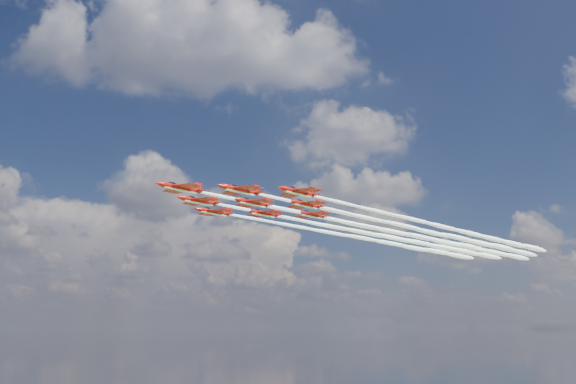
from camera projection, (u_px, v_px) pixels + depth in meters
The scene contains 9 objects.
jet_lead at pixel (357, 224), 162.63m from camera, with size 95.38×90.76×2.98m.
jet_row2_port at pixel (400, 225), 164.45m from camera, with size 95.38×90.76×2.98m.
jet_row2_starb at pixel (359, 231), 175.01m from camera, with size 95.38×90.76×2.98m.
jet_row3_port at pixel (442, 226), 166.27m from camera, with size 95.38×90.76×2.98m.
jet_row3_centre at pixel (398, 232), 176.83m from camera, with size 95.38×90.76×2.98m.
jet_row3_starb at pixel (360, 238), 187.39m from camera, with size 95.38×90.76×2.98m.
jet_row4_port at pixel (437, 233), 178.65m from camera, with size 95.38×90.76×2.98m.
jet_row4_starb at pixel (397, 239), 189.21m from camera, with size 95.38×90.76×2.98m.
jet_tail at pixel (433, 240), 191.03m from camera, with size 95.38×90.76×2.98m.
Camera 1 is at (8.57, -129.00, 60.02)m, focal length 35.00 mm.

